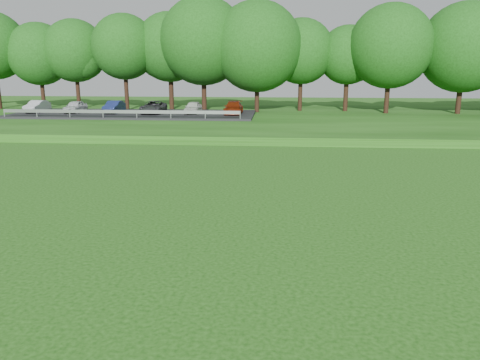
{
  "coord_description": "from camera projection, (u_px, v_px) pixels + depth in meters",
  "views": [
    {
      "loc": [
        -9.62,
        -12.88,
        5.42
      ],
      "look_at": [
        -10.98,
        3.83,
        1.3
      ],
      "focal_mm": 35.0,
      "sensor_mm": 36.0,
      "label": 1
    }
  ],
  "objects": [
    {
      "name": "treeline",
      "position": [
        374.0,
        38.0,
        47.85
      ],
      "size": [
        104.0,
        7.0,
        15.0
      ],
      "primitive_type": null,
      "color": "#153E0E",
      "rests_on": "berm"
    },
    {
      "name": "parking_lot",
      "position": [
        138.0,
        111.0,
        46.38
      ],
      "size": [
        24.0,
        9.0,
        1.38
      ],
      "color": "black",
      "rests_on": "berm"
    },
    {
      "name": "berm",
      "position": [
        376.0,
        119.0,
        45.84
      ],
      "size": [
        130.0,
        30.0,
        0.6
      ],
      "primitive_type": "cube",
      "color": "#143B0B",
      "rests_on": "ground"
    },
    {
      "name": "walking_path",
      "position": [
        417.0,
        146.0,
        32.35
      ],
      "size": [
        130.0,
        1.6,
        0.04
      ],
      "primitive_type": "cube",
      "color": "gray",
      "rests_on": "ground"
    }
  ]
}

